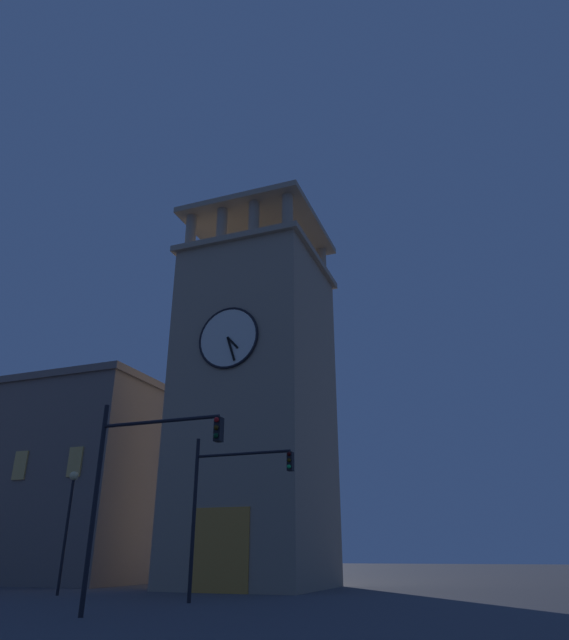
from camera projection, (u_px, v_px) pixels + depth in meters
The scene contains 6 objects.
ground_plane at pixel (216, 591), 29.55m from camera, with size 200.00×200.00×0.00m, color #4C4C51.
clocktower at pixel (256, 403), 35.04m from camera, with size 8.65×9.12×25.97m.
adjacent_wing_building at pixel (13, 481), 40.49m from camera, with size 21.96×8.05×13.29m.
traffic_signal_near at pixel (134, 471), 18.03m from camera, with size 4.55×0.41×6.52m.
traffic_signal_far at pixel (225, 491), 23.05m from camera, with size 4.44×0.41×6.40m.
street_lamp at pixel (70, 508), 27.44m from camera, with size 0.44×0.44×5.61m.
Camera 1 is at (-14.86, 29.43, 1.75)m, focal length 31.48 mm.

